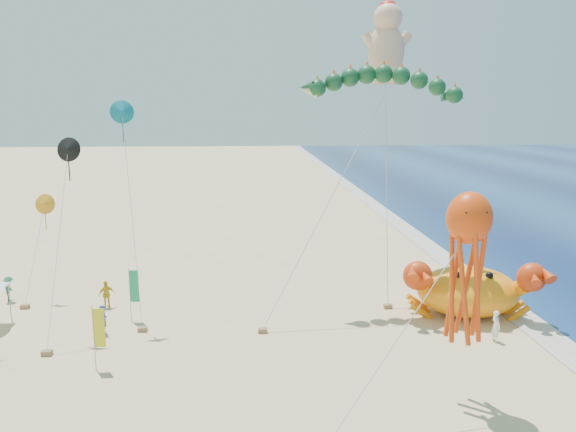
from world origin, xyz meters
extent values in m
plane|color=#D1B784|center=(0.00, 0.00, 0.00)|extent=(320.00, 320.00, 0.00)
plane|color=silver|center=(12.00, 0.00, 0.01)|extent=(320.00, 320.00, 0.00)
ellipsoid|color=orange|center=(8.90, 3.74, 1.44)|extent=(6.60, 5.69, 2.87)
sphere|color=#C1330C|center=(5.69, 2.53, 2.71)|extent=(1.71, 1.71, 1.71)
sphere|color=black|center=(8.00, 2.73, 2.71)|extent=(0.44, 0.44, 0.44)
sphere|color=#C1330C|center=(12.12, 2.53, 2.71)|extent=(1.71, 1.71, 1.71)
sphere|color=black|center=(9.81, 2.73, 2.71)|extent=(0.44, 0.44, 0.44)
cone|color=#113E20|center=(-0.39, 6.08, 13.47)|extent=(1.32, 0.97, 1.08)
cylinder|color=#B2B2B2|center=(0.30, 3.91, 6.54)|extent=(7.50, 4.40, 12.81)
cube|color=olive|center=(-3.43, 1.74, 0.12)|extent=(0.50, 0.35, 0.25)
ellipsoid|color=#F1B593|center=(4.77, 9.00, 15.80)|extent=(2.32, 1.91, 3.42)
sphere|color=#F1B593|center=(4.77, 8.79, 17.79)|extent=(1.79, 1.79, 1.79)
ellipsoid|color=red|center=(4.77, 8.90, 18.42)|extent=(1.16, 1.16, 0.81)
cylinder|color=#B2B2B2|center=(4.60, 7.03, 7.29)|extent=(0.38, 4.00, 14.29)
cube|color=olive|center=(4.43, 5.05, 0.12)|extent=(0.50, 0.35, 0.25)
ellipsoid|color=#DF400B|center=(4.72, -6.04, 7.87)|extent=(1.86, 1.67, 2.13)
cylinder|color=#B2B2B2|center=(1.63, -7.70, 3.70)|extent=(6.22, 3.38, 7.13)
cylinder|color=gray|center=(-18.07, 4.68, 1.10)|extent=(0.06, 0.06, 2.20)
cylinder|color=gray|center=(-11.43, -2.19, 1.60)|extent=(0.05, 0.05, 3.20)
cube|color=yellow|center=(-11.15, -2.19, 2.10)|extent=(0.50, 0.04, 1.90)
cylinder|color=gray|center=(-11.02, 4.05, 1.60)|extent=(0.05, 0.05, 3.20)
cube|color=#1A9C5B|center=(-10.74, 4.05, 2.10)|extent=(0.50, 0.04, 1.90)
imported|color=gold|center=(-12.98, 6.43, 0.86)|extent=(1.07, 0.89, 1.72)
imported|color=#236A44|center=(-19.48, 8.01, 0.83)|extent=(0.83, 1.17, 1.65)
imported|color=#1B229F|center=(-12.12, 2.17, 0.82)|extent=(0.56, 0.69, 1.65)
imported|color=white|center=(8.89, -0.31, 0.85)|extent=(0.49, 0.67, 1.70)
cone|color=black|center=(-13.65, 3.11, 10.06)|extent=(1.30, 0.51, 1.32)
cylinder|color=#B2B2B2|center=(-13.40, 1.61, 5.05)|extent=(0.55, 3.04, 9.82)
cube|color=olive|center=(-13.15, 0.11, 0.12)|extent=(0.50, 0.35, 0.25)
cone|color=orange|center=(-17.09, 8.66, 6.21)|extent=(1.30, 0.51, 1.32)
cylinder|color=#B2B2B2|center=(-16.84, 7.16, 3.13)|extent=(0.55, 3.04, 5.98)
cube|color=olive|center=(-16.59, 5.66, 0.12)|extent=(0.50, 0.35, 0.25)
cone|color=#0B6679|center=(-11.02, 4.55, 12.02)|extent=(1.30, 0.51, 1.32)
cylinder|color=#B2B2B2|center=(-10.77, 3.05, 6.03)|extent=(0.55, 3.04, 11.78)
cube|color=olive|center=(-10.52, 1.55, 0.12)|extent=(0.50, 0.35, 0.25)
camera|label=1|loc=(-4.10, -27.51, 12.17)|focal=35.00mm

